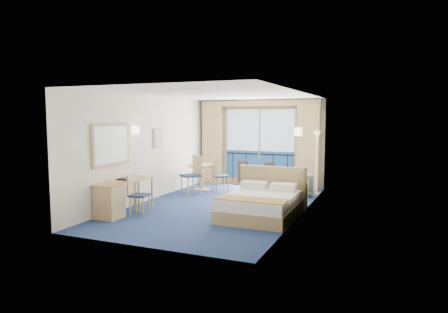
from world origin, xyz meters
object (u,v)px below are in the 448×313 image
table_chair_b (193,172)px  bed (261,204)px  nightstand (297,195)px  table_chair_a (218,173)px  desk_chair (136,192)px  round_table (202,171)px  floor_lamp (317,146)px  armchair (297,185)px  desk (113,198)px

table_chair_b → bed: bearing=-2.4°
nightstand → table_chair_a: bearing=157.0°
desk_chair → round_table: (0.05, 3.24, 0.06)m
floor_lamp → round_table: size_ratio=2.12×
nightstand → floor_lamp: size_ratio=0.34×
armchair → table_chair_b: table_chair_b is taller
desk → table_chair_b: (0.40, 3.05, 0.20)m
armchair → desk_chair: desk_chair is taller
desk → round_table: round_table is taller
round_table → desk: bearing=-95.8°
armchair → table_chair_a: bearing=-22.7°
desk_chair → armchair: bearing=-48.7°
round_table → table_chair_b: 0.59m
desk_chair → table_chair_b: bearing=-10.3°
floor_lamp → desk_chair: size_ratio=1.96×
bed → nightstand: 1.35m
floor_lamp → desk: bearing=-129.3°
round_table → table_chair_b: size_ratio=0.77×
nightstand → desk_chair: bearing=-146.3°
table_chair_a → desk_chair: bearing=129.0°
desk → table_chair_b: 3.09m
bed → armchair: 2.58m
bed → round_table: (-2.59, 2.39, 0.29)m
nightstand → desk: 4.28m
desk_chair → round_table: 3.24m
bed → floor_lamp: (0.63, 3.14, 1.06)m
bed → nightstand: (0.50, 1.26, 0.02)m
bed → desk: size_ratio=1.20×
armchair → table_chair_a: size_ratio=0.74×
desk_chair → table_chair_a: 3.24m
round_table → desk_chair: bearing=-90.9°
bed → nightstand: bearing=68.2°
table_chair_a → table_chair_b: size_ratio=0.87×
table_chair_a → round_table: bearing=44.1°
desk → floor_lamp: bearing=50.7°
armchair → floor_lamp: floor_lamp is taller
desk_chair → desk: bearing=133.3°
bed → armchair: (0.23, 2.57, 0.04)m
nightstand → armchair: bearing=101.8°
floor_lamp → desk: floor_lamp is taller
round_table → bed: bearing=-42.7°
floor_lamp → table_chair_b: floor_lamp is taller
armchair → table_chair_b: 2.91m
armchair → table_chair_b: size_ratio=0.64×
nightstand → table_chair_b: bearing=169.9°
table_chair_b → floor_lamp: bearing=55.3°
desk → table_chair_a: 3.71m
table_chair_b → armchair: bearing=48.1°
desk → desk_chair: desk_chair is taller
desk → round_table: size_ratio=1.90×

